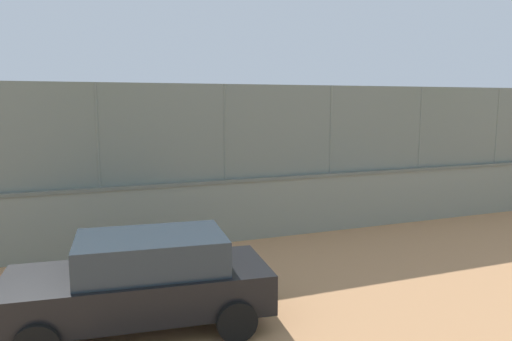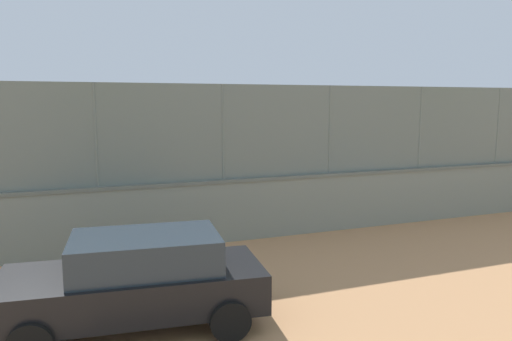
{
  "view_description": "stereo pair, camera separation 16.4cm",
  "coord_description": "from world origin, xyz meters",
  "views": [
    {
      "loc": [
        5.46,
        20.83,
        3.54
      ],
      "look_at": [
        -0.45,
        5.44,
        1.2
      ],
      "focal_mm": 33.94,
      "sensor_mm": 36.0,
      "label": 1
    },
    {
      "loc": [
        5.3,
        20.89,
        3.54
      ],
      "look_at": [
        -0.45,
        5.44,
        1.2
      ],
      "focal_mm": 33.94,
      "sensor_mm": 36.0,
      "label": 2
    }
  ],
  "objects": [
    {
      "name": "fence_panel_on_wall",
      "position": [
        -1.16,
        9.24,
        2.79
      ],
      "size": [
        24.28,
        0.28,
        2.38
      ],
      "color": "slate",
      "rests_on": "perimeter_wall"
    },
    {
      "name": "sports_ball",
      "position": [
        -4.43,
        4.6,
        0.05
      ],
      "size": [
        0.1,
        0.1,
        0.1
      ],
      "primitive_type": "sphere",
      "color": "white",
      "rests_on": "ground_plane"
    },
    {
      "name": "player_foreground_swinging",
      "position": [
        5.34,
        -0.26,
        0.99
      ],
      "size": [
        0.77,
        1.28,
        1.67
      ],
      "color": "black",
      "rests_on": "ground_plane"
    },
    {
      "name": "courtside_bench",
      "position": [
        -7.35,
        7.52,
        0.46
      ],
      "size": [
        1.6,
        0.39,
        0.87
      ],
      "color": "brown",
      "rests_on": "ground_plane"
    },
    {
      "name": "ground_plane",
      "position": [
        0.0,
        0.0,
        0.0
      ],
      "size": [
        260.0,
        260.0,
        0.0
      ],
      "primitive_type": "plane",
      "color": "tan"
    },
    {
      "name": "spare_ball_by_wall",
      "position": [
        3.24,
        8.42,
        0.06
      ],
      "size": [
        0.13,
        0.13,
        0.13
      ],
      "primitive_type": "sphere",
      "color": "#3399D8",
      "rests_on": "ground_plane"
    },
    {
      "name": "perimeter_wall",
      "position": [
        -1.16,
        9.24,
        0.81
      ],
      "size": [
        24.7,
        0.64,
        1.6
      ],
      "color": "gray",
      "rests_on": "ground_plane"
    },
    {
      "name": "player_baseline_waiting",
      "position": [
        -4.48,
        2.8,
        0.99
      ],
      "size": [
        0.76,
        1.19,
        1.67
      ],
      "color": "black",
      "rests_on": "ground_plane"
    },
    {
      "name": "player_at_service_line",
      "position": [
        -1.28,
        6.09,
        1.0
      ],
      "size": [
        0.97,
        0.94,
        1.68
      ],
      "color": "navy",
      "rests_on": "ground_plane"
    },
    {
      "name": "parked_car_black",
      "position": [
        4.52,
        13.41,
        0.78
      ],
      "size": [
        4.18,
        2.18,
        1.48
      ],
      "color": "black",
      "rests_on": "ground_plane"
    }
  ]
}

